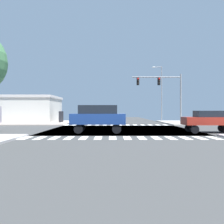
{
  "coord_description": "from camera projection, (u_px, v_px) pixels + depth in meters",
  "views": [
    {
      "loc": [
        -0.8,
        -23.24,
        1.88
      ],
      "look_at": [
        -0.8,
        7.29,
        1.71
      ],
      "focal_mm": 37.21,
      "sensor_mm": 36.0,
      "label": 1
    }
  ],
  "objects": [
    {
      "name": "sedan_crossing_3",
      "position": [
        209.0,
        120.0,
        19.75
      ],
      "size": [
        4.3,
        1.8,
        1.88
      ],
      "rotation": [
        0.0,
        0.0,
        1.57
      ],
      "color": "black",
      "rests_on": "ground"
    },
    {
      "name": "sidewalk_corner_ne",
      "position": [
        203.0,
        123.0,
        35.25
      ],
      "size": [
        12.0,
        12.0,
        0.14
      ],
      "color": "#A09B91",
      "rests_on": "ground"
    },
    {
      "name": "bank_building",
      "position": [
        15.0,
        109.0,
        38.77
      ],
      "size": [
        15.73,
        8.8,
        4.29
      ],
      "color": "beige",
      "rests_on": "ground"
    },
    {
      "name": "street_lamp",
      "position": [
        160.0,
        89.0,
        39.84
      ],
      "size": [
        1.78,
        0.32,
        9.5
      ],
      "color": "gray",
      "rests_on": "ground"
    },
    {
      "name": "sedan_queued_4",
      "position": [
        96.0,
        114.0,
        59.39
      ],
      "size": [
        1.8,
        4.3,
        1.88
      ],
      "rotation": [
        0.0,
        0.0,
        3.14
      ],
      "color": "black",
      "rests_on": "ground"
    },
    {
      "name": "ground",
      "position": [
        120.0,
        130.0,
        23.25
      ],
      "size": [
        90.0,
        90.0,
        0.05
      ],
      "color": "#373838"
    },
    {
      "name": "suv_outer_2",
      "position": [
        98.0,
        116.0,
        19.75
      ],
      "size": [
        4.6,
        1.96,
        2.34
      ],
      "rotation": [
        0.0,
        0.0,
        1.57
      ],
      "color": "black",
      "rests_on": "ground"
    },
    {
      "name": "crosswalk_far",
      "position": [
        116.0,
        125.0,
        30.55
      ],
      "size": [
        13.5,
        2.0,
        0.01
      ],
      "color": "white",
      "rests_on": "ground"
    },
    {
      "name": "traffic_signal_mast",
      "position": [
        162.0,
        87.0,
        30.56
      ],
      "size": [
        6.54,
        0.55,
        6.71
      ],
      "color": "gray",
      "rests_on": "ground"
    },
    {
      "name": "sidewalk_corner_nw",
      "position": [
        32.0,
        123.0,
        35.25
      ],
      "size": [
        12.0,
        12.0,
        0.14
      ],
      "color": "#A7988D",
      "rests_on": "ground"
    },
    {
      "name": "suv_leading_1",
      "position": [
        107.0,
        113.0,
        59.08
      ],
      "size": [
        1.96,
        4.6,
        2.34
      ],
      "rotation": [
        0.0,
        0.0,
        3.14
      ],
      "color": "black",
      "rests_on": "ground"
    },
    {
      "name": "crosswalk_near",
      "position": [
        120.0,
        138.0,
        15.95
      ],
      "size": [
        13.5,
        2.0,
        0.01
      ],
      "color": "white",
      "rests_on": "ground"
    }
  ]
}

